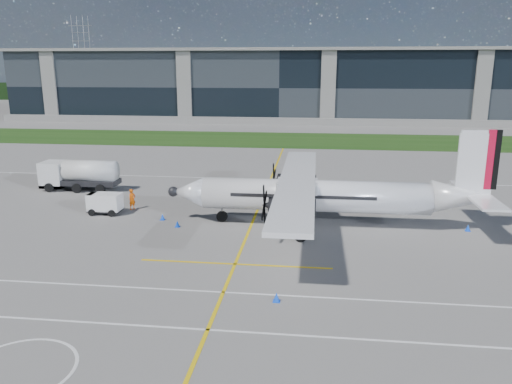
{
  "coord_description": "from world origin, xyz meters",
  "views": [
    {
      "loc": [
        7.73,
        -34.51,
        11.93
      ],
      "look_at": [
        3.48,
        0.9,
        2.9
      ],
      "focal_mm": 35.0,
      "sensor_mm": 36.0,
      "label": 1
    }
  ],
  "objects_px": {
    "turboprop_aircraft": "(327,178)",
    "safety_cone_tail": "(468,228)",
    "safety_cone_portwing": "(277,297)",
    "safety_cone_stbdwing": "(306,184)",
    "fuel_tanker_truck": "(74,175)",
    "pylon_west": "(83,58)",
    "baggage_tug": "(105,204)",
    "ground_crew_person": "(132,198)",
    "safety_cone_fwd": "(162,217)",
    "safety_cone_nose_port": "(177,224)"
  },
  "relations": [
    {
      "from": "safety_cone_nose_port",
      "to": "baggage_tug",
      "type": "bearing_deg",
      "value": 158.21
    },
    {
      "from": "baggage_tug",
      "to": "ground_crew_person",
      "type": "height_order",
      "value": "ground_crew_person"
    },
    {
      "from": "turboprop_aircraft",
      "to": "fuel_tanker_truck",
      "type": "relative_size",
      "value": 3.16
    },
    {
      "from": "safety_cone_portwing",
      "to": "safety_cone_nose_port",
      "type": "bearing_deg",
      "value": 126.45
    },
    {
      "from": "safety_cone_tail",
      "to": "ground_crew_person",
      "type": "bearing_deg",
      "value": 174.47
    },
    {
      "from": "baggage_tug",
      "to": "safety_cone_tail",
      "type": "bearing_deg",
      "value": -2.26
    },
    {
      "from": "turboprop_aircraft",
      "to": "safety_cone_tail",
      "type": "distance_m",
      "value": 11.07
    },
    {
      "from": "pylon_west",
      "to": "baggage_tug",
      "type": "xyz_separation_m",
      "value": [
        70.55,
        -146.46,
        -14.15
      ]
    },
    {
      "from": "safety_cone_fwd",
      "to": "safety_cone_stbdwing",
      "type": "xyz_separation_m",
      "value": [
        11.09,
        12.95,
        0.0
      ]
    },
    {
      "from": "pylon_west",
      "to": "ground_crew_person",
      "type": "xyz_separation_m",
      "value": [
        72.34,
        -144.99,
        -13.98
      ]
    },
    {
      "from": "pylon_west",
      "to": "safety_cone_nose_port",
      "type": "xyz_separation_m",
      "value": [
        77.45,
        -149.22,
        -14.75
      ]
    },
    {
      "from": "safety_cone_nose_port",
      "to": "safety_cone_fwd",
      "type": "bearing_deg",
      "value": 136.03
    },
    {
      "from": "fuel_tanker_truck",
      "to": "safety_cone_tail",
      "type": "distance_m",
      "value": 36.07
    },
    {
      "from": "safety_cone_fwd",
      "to": "safety_cone_nose_port",
      "type": "height_order",
      "value": "same"
    },
    {
      "from": "pylon_west",
      "to": "safety_cone_tail",
      "type": "distance_m",
      "value": 178.44
    },
    {
      "from": "safety_cone_portwing",
      "to": "safety_cone_tail",
      "type": "bearing_deg",
      "value": 44.77
    },
    {
      "from": "ground_crew_person",
      "to": "safety_cone_stbdwing",
      "type": "xyz_separation_m",
      "value": [
        14.53,
        10.33,
        -0.77
      ]
    },
    {
      "from": "safety_cone_tail",
      "to": "safety_cone_stbdwing",
      "type": "height_order",
      "value": "same"
    },
    {
      "from": "fuel_tanker_truck",
      "to": "safety_cone_portwing",
      "type": "bearing_deg",
      "value": -45.06
    },
    {
      "from": "safety_cone_tail",
      "to": "safety_cone_stbdwing",
      "type": "xyz_separation_m",
      "value": [
        -12.33,
        12.93,
        0.0
      ]
    },
    {
      "from": "safety_cone_tail",
      "to": "safety_cone_portwing",
      "type": "distance_m",
      "value": 18.66
    },
    {
      "from": "safety_cone_portwing",
      "to": "safety_cone_stbdwing",
      "type": "xyz_separation_m",
      "value": [
        0.91,
        26.07,
        0.0
      ]
    },
    {
      "from": "safety_cone_portwing",
      "to": "safety_cone_stbdwing",
      "type": "distance_m",
      "value": 26.09
    },
    {
      "from": "turboprop_aircraft",
      "to": "safety_cone_nose_port",
      "type": "xyz_separation_m",
      "value": [
        -11.25,
        -1.7,
        -3.53
      ]
    },
    {
      "from": "baggage_tug",
      "to": "safety_cone_fwd",
      "type": "xyz_separation_m",
      "value": [
        5.23,
        -1.15,
        -0.6
      ]
    },
    {
      "from": "safety_cone_portwing",
      "to": "safety_cone_nose_port",
      "type": "distance_m",
      "value": 14.31
    },
    {
      "from": "fuel_tanker_truck",
      "to": "safety_cone_tail",
      "type": "xyz_separation_m",
      "value": [
        34.99,
        -8.65,
        -1.24
      ]
    },
    {
      "from": "safety_cone_stbdwing",
      "to": "safety_cone_nose_port",
      "type": "bearing_deg",
      "value": -122.88
    },
    {
      "from": "pylon_west",
      "to": "safety_cone_portwing",
      "type": "xyz_separation_m",
      "value": [
        85.95,
        -160.73,
        -14.75
      ]
    },
    {
      "from": "safety_cone_fwd",
      "to": "fuel_tanker_truck",
      "type": "bearing_deg",
      "value": 143.16
    },
    {
      "from": "fuel_tanker_truck",
      "to": "safety_cone_stbdwing",
      "type": "height_order",
      "value": "fuel_tanker_truck"
    },
    {
      "from": "pylon_west",
      "to": "ground_crew_person",
      "type": "relative_size",
      "value": 14.71
    },
    {
      "from": "fuel_tanker_truck",
      "to": "safety_cone_fwd",
      "type": "relative_size",
      "value": 15.94
    },
    {
      "from": "safety_cone_nose_port",
      "to": "fuel_tanker_truck",
      "type": "bearing_deg",
      "value": 142.17
    },
    {
      "from": "safety_cone_portwing",
      "to": "baggage_tug",
      "type": "bearing_deg",
      "value": 137.19
    },
    {
      "from": "ground_crew_person",
      "to": "safety_cone_nose_port",
      "type": "xyz_separation_m",
      "value": [
        5.11,
        -4.23,
        -0.77
      ]
    },
    {
      "from": "pylon_west",
      "to": "safety_cone_portwing",
      "type": "bearing_deg",
      "value": -61.86
    },
    {
      "from": "fuel_tanker_truck",
      "to": "safety_cone_stbdwing",
      "type": "bearing_deg",
      "value": 10.7
    },
    {
      "from": "ground_crew_person",
      "to": "safety_cone_stbdwing",
      "type": "relative_size",
      "value": 4.08
    },
    {
      "from": "pylon_west",
      "to": "safety_cone_portwing",
      "type": "distance_m",
      "value": 182.87
    },
    {
      "from": "fuel_tanker_truck",
      "to": "safety_cone_fwd",
      "type": "height_order",
      "value": "fuel_tanker_truck"
    },
    {
      "from": "pylon_west",
      "to": "baggage_tug",
      "type": "distance_m",
      "value": 163.18
    },
    {
      "from": "baggage_tug",
      "to": "safety_cone_fwd",
      "type": "bearing_deg",
      "value": -12.36
    },
    {
      "from": "pylon_west",
      "to": "safety_cone_portwing",
      "type": "height_order",
      "value": "pylon_west"
    },
    {
      "from": "pylon_west",
      "to": "safety_cone_tail",
      "type": "height_order",
      "value": "pylon_west"
    },
    {
      "from": "fuel_tanker_truck",
      "to": "baggage_tug",
      "type": "relative_size",
      "value": 2.8
    },
    {
      "from": "fuel_tanker_truck",
      "to": "safety_cone_tail",
      "type": "height_order",
      "value": "fuel_tanker_truck"
    },
    {
      "from": "baggage_tug",
      "to": "safety_cone_stbdwing",
      "type": "height_order",
      "value": "baggage_tug"
    },
    {
      "from": "ground_crew_person",
      "to": "safety_cone_fwd",
      "type": "relative_size",
      "value": 4.08
    },
    {
      "from": "pylon_west",
      "to": "baggage_tug",
      "type": "bearing_deg",
      "value": -64.28
    }
  ]
}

